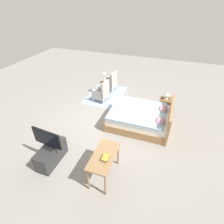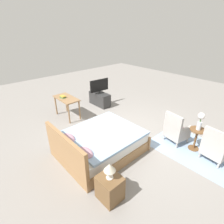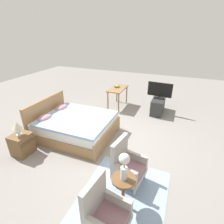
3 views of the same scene
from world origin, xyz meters
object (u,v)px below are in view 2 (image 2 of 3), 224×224
Objects in this scene: bed at (99,143)px; armchair_by_window_left at (215,148)px; armchair_by_window_right at (176,130)px; table_lamp at (110,169)px; side_table at (196,137)px; tv_flatscreen at (99,86)px; nightstand at (110,188)px; flower_vase at (201,119)px; book_stack at (63,97)px; tv_stand at (100,99)px; vanity_desk at (67,101)px.

bed reaches higher than armchair_by_window_left.
armchair_by_window_right reaches higher than table_lamp.
bed is 1.44m from table_lamp.
table_lamp is (0.41, 2.69, 0.35)m from side_table.
nightstand is at bearing 143.57° from tv_flatscreen.
flower_vase reaches higher than bed.
book_stack is (4.05, 1.64, -0.12)m from flower_vase.
side_table is 0.73× the size of tv_flatscreen.
tv_flatscreen is (2.42, -1.95, 0.53)m from bed.
side_table is at bearing -168.72° from armchair_by_window_right.
armchair_by_window_right is at bearing -156.48° from book_stack.
armchair_by_window_left reaches higher than tv_stand.
book_stack is (3.52, 1.53, 0.40)m from armchair_by_window_right.
bed is 3.15m from tv_flatscreen.
book_stack is at bearing 22.02° from flower_vase.
tv_flatscreen reaches higher than nightstand.
book_stack is (4.05, 1.64, 0.40)m from side_table.
side_table is 4.38m from book_stack.
armchair_by_window_right is 0.75m from flower_vase.
tv_stand is 0.92× the size of vanity_desk.
tv_stand is 4.56× the size of book_stack.
table_lamp reaches higher than vanity_desk.
armchair_by_window_left and armchair_by_window_right have the same top height.
table_lamp is 0.34× the size of tv_stand.
armchair_by_window_left is 1.10× the size of tv_flatscreen.
vanity_desk is at bearing -17.60° from nightstand.
vanity_desk reaches higher than side_table.
armchair_by_window_left is 0.96× the size of tv_stand.
bed is at bearing -30.69° from nightstand.
tv_flatscreen is 0.80× the size of vanity_desk.
vanity_desk is at bearing 21.53° from side_table.
flower_vase is at bearing -168.72° from armchair_by_window_right.
tv_flatscreen is 1.60m from book_stack.
side_table is 4.26m from vanity_desk.
vanity_desk is at bearing 18.03° from armchair_by_window_left.
flower_vase reaches higher than armchair_by_window_right.
tv_flatscreen is (3.48, -0.07, 0.44)m from armchair_by_window_right.
nightstand is at bearing 81.25° from side_table.
tv_flatscreen reaches higher than flower_vase.
armchair_by_window_left is at bearing -138.19° from bed.
table_lamp is 0.39× the size of tv_flatscreen.
tv_stand reaches higher than nightstand.
table_lamp is at bearing 163.88° from book_stack.
tv_stand is 1.57m from vanity_desk.
armchair_by_window_right reaches higher than side_table.
book_stack is at bearing -8.13° from bed.
bed is at bearing -30.71° from table_lamp.
side_table is 4.01m from tv_stand.
armchair_by_window_left is 4.37× the size of book_stack.
tv_stand is at bearing 0.47° from side_table.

